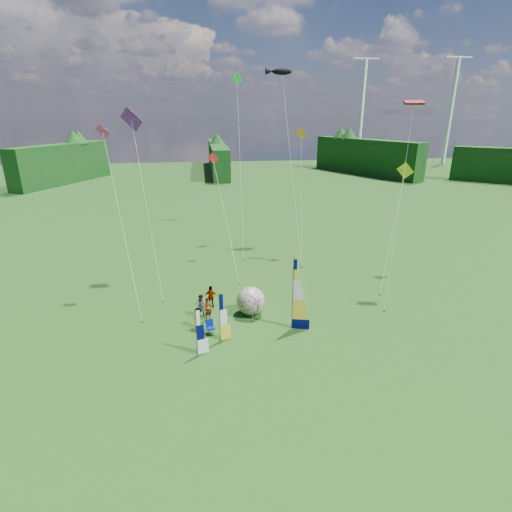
{
  "coord_description": "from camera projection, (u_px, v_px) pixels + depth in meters",
  "views": [
    {
      "loc": [
        -4.6,
        -22.58,
        15.21
      ],
      "look_at": [
        -1.0,
        4.0,
        5.5
      ],
      "focal_mm": 28.0,
      "sensor_mm": 36.0,
      "label": 1
    }
  ],
  "objects": [
    {
      "name": "spectator_b",
      "position": [
        202.0,
        306.0,
        31.19
      ],
      "size": [
        0.98,
        0.62,
        1.86
      ],
      "primitive_type": "imported",
      "rotation": [
        0.0,
        0.0,
        -0.2
      ],
      "color": "#66594C",
      "rests_on": "ground"
    },
    {
      "name": "small_kite_green",
      "position": [
        240.0,
        161.0,
        44.83
      ],
      "size": [
        3.66,
        12.78,
        20.08
      ],
      "primitive_type": null,
      "rotation": [
        0.0,
        0.0,
        0.06
      ],
      "color": "green",
      "rests_on": "ground"
    },
    {
      "name": "small_kite_orange",
      "position": [
        302.0,
        194.0,
        41.73
      ],
      "size": [
        4.12,
        8.53,
        14.17
      ],
      "primitive_type": null,
      "rotation": [
        0.0,
        0.0,
        -0.13
      ],
      "color": "orange",
      "rests_on": "ground"
    },
    {
      "name": "small_kite_pink",
      "position": [
        121.0,
        217.0,
        31.38
      ],
      "size": [
        7.83,
        10.65,
        14.78
      ],
      "primitive_type": null,
      "rotation": [
        0.0,
        0.0,
        -0.34
      ],
      "color": "#D53771",
      "rests_on": "ground"
    },
    {
      "name": "spectator_a",
      "position": [
        208.0,
        309.0,
        30.65
      ],
      "size": [
        0.81,
        0.77,
        1.87
      ],
      "primitive_type": "imported",
      "rotation": [
        0.0,
        0.0,
        0.65
      ],
      "color": "#66594C",
      "rests_on": "ground"
    },
    {
      "name": "turbine_right",
      "position": [
        361.0,
        113.0,
        122.42
      ],
      "size": [
        8.0,
        1.2,
        30.0
      ],
      "primitive_type": null,
      "color": "silver",
      "rests_on": "ground"
    },
    {
      "name": "kite_parafoil",
      "position": [
        400.0,
        197.0,
        32.16
      ],
      "size": [
        9.36,
        10.67,
        17.51
      ],
      "primitive_type": null,
      "rotation": [
        0.0,
        0.0,
        -0.38
      ],
      "color": "red",
      "rests_on": "ground"
    },
    {
      "name": "small_kite_red",
      "position": [
        225.0,
        212.0,
        39.78
      ],
      "size": [
        5.88,
        12.09,
        11.56
      ],
      "primitive_type": null,
      "rotation": [
        0.0,
        0.0,
        0.19
      ],
      "color": "red",
      "rests_on": "ground"
    },
    {
      "name": "ground",
      "position": [
        279.0,
        352.0,
        26.8
      ],
      "size": [
        220.0,
        220.0,
        0.0
      ],
      "primitive_type": "plane",
      "color": "#2B681D",
      "rests_on": "ground"
    },
    {
      "name": "side_banner_far",
      "position": [
        197.0,
        333.0,
        25.96
      ],
      "size": [
        0.96,
        0.37,
        3.28
      ],
      "primitive_type": null,
      "rotation": [
        0.0,
        0.0,
        0.29
      ],
      "color": "white",
      "rests_on": "ground"
    },
    {
      "name": "spectator_c",
      "position": [
        198.0,
        318.0,
        29.64
      ],
      "size": [
        0.57,
        1.09,
        1.6
      ],
      "primitive_type": "imported",
      "rotation": [
        0.0,
        0.0,
        1.38
      ],
      "color": "#66594C",
      "rests_on": "ground"
    },
    {
      "name": "spectator_d",
      "position": [
        211.0,
        297.0,
        32.65
      ],
      "size": [
        1.18,
        0.69,
        1.89
      ],
      "primitive_type": "imported",
      "rotation": [
        0.0,
        0.0,
        2.91
      ],
      "color": "#66594C",
      "rests_on": "ground"
    },
    {
      "name": "turbine_left",
      "position": [
        450.0,
        113.0,
        119.05
      ],
      "size": [
        8.0,
        1.2,
        30.0
      ],
      "primitive_type": null,
      "color": "silver",
      "rests_on": "ground"
    },
    {
      "name": "treeline_ring",
      "position": [
        280.0,
        298.0,
        25.44
      ],
      "size": [
        210.0,
        210.0,
        8.0
      ],
      "primitive_type": null,
      "color": "#1C3F15",
      "rests_on": "ground"
    },
    {
      "name": "kite_rainbow_delta",
      "position": [
        146.0,
        197.0,
        34.65
      ],
      "size": [
        10.23,
        13.17,
        16.44
      ],
      "primitive_type": null,
      "rotation": [
        0.0,
        0.0,
        -0.41
      ],
      "color": "red",
      "rests_on": "ground"
    },
    {
      "name": "side_banner_left",
      "position": [
        220.0,
        318.0,
        27.58
      ],
      "size": [
        0.99,
        0.33,
        3.58
      ],
      "primitive_type": null,
      "rotation": [
        0.0,
        0.0,
        0.24
      ],
      "color": "yellow",
      "rests_on": "ground"
    },
    {
      "name": "kite_whale",
      "position": [
        291.0,
        158.0,
        43.26
      ],
      "size": [
        6.87,
        15.03,
        21.02
      ],
      "primitive_type": null,
      "rotation": [
        0.0,
        0.0,
        -0.27
      ],
      "color": "black",
      "rests_on": "ground"
    },
    {
      "name": "small_kite_yellow",
      "position": [
        394.0,
        223.0,
        36.49
      ],
      "size": [
        8.51,
        10.22,
        11.26
      ],
      "primitive_type": null,
      "rotation": [
        0.0,
        0.0,
        -0.16
      ],
      "color": "#DAE715",
      "rests_on": "ground"
    },
    {
      "name": "feather_banner_main",
      "position": [
        293.0,
        295.0,
        28.83
      ],
      "size": [
        1.46,
        0.46,
        5.5
      ],
      "primitive_type": null,
      "rotation": [
        0.0,
        0.0,
        -0.25
      ],
      "color": "#030542",
      "rests_on": "ground"
    },
    {
      "name": "camp_chair",
      "position": [
        211.0,
        327.0,
        28.87
      ],
      "size": [
        0.74,
        0.74,
        1.04
      ],
      "primitive_type": null,
      "rotation": [
        0.0,
        0.0,
        0.26
      ],
      "color": "#001377",
      "rests_on": "ground"
    },
    {
      "name": "bol_inflatable",
      "position": [
        251.0,
        301.0,
        31.52
      ],
      "size": [
        2.5,
        2.5,
        2.26
      ],
      "primitive_type": "sphere",
      "rotation": [
        0.0,
        0.0,
        -0.11
      ],
      "color": "#140090",
      "rests_on": "ground"
    }
  ]
}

